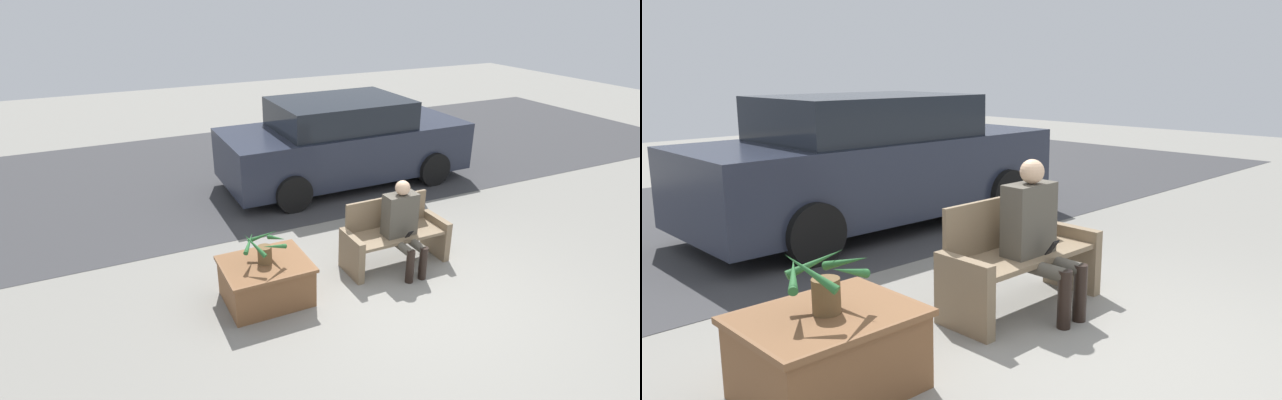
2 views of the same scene
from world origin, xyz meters
TOP-DOWN VIEW (x-y plane):
  - ground_plane at (0.00, 0.00)m, footprint 30.00×30.00m
  - road_surface at (0.00, 5.35)m, footprint 20.00×6.00m
  - bench at (0.19, 0.86)m, footprint 1.41×0.54m
  - person_seated at (0.21, 0.69)m, footprint 0.43×0.59m
  - planter_box at (-1.64, 0.75)m, footprint 1.00×0.82m
  - potted_plant at (-1.64, 0.75)m, footprint 0.51×0.51m
  - parked_car at (1.01, 3.85)m, footprint 4.54×1.98m

SIDE VIEW (x-z plane):
  - ground_plane at x=0.00m, z-range 0.00..0.00m
  - road_surface at x=0.00m, z-range 0.00..0.01m
  - planter_box at x=-1.64m, z-range 0.02..0.52m
  - bench at x=0.19m, z-range -0.04..0.83m
  - person_seated at x=0.21m, z-range 0.06..1.27m
  - potted_plant at x=-1.64m, z-range 0.48..0.89m
  - parked_car at x=1.01m, z-range -0.01..1.56m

